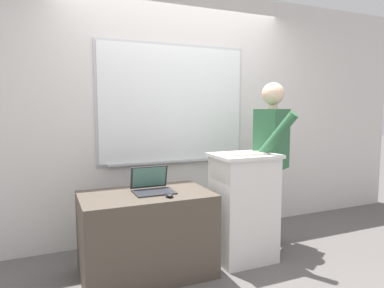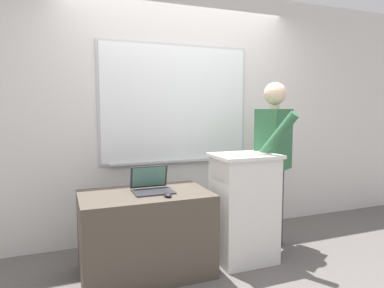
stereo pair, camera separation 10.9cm
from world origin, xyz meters
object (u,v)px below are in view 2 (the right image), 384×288
at_px(lectern_podium, 244,207).
at_px(side_desk, 146,233).
at_px(person_presenter, 274,153).
at_px(wireless_keyboard, 248,154).
at_px(computer_mouse_by_laptop, 168,195).
at_px(laptop, 151,184).

height_order(lectern_podium, side_desk, lectern_podium).
xyz_separation_m(person_presenter, wireless_keyboard, (-0.41, -0.20, 0.04)).
distance_m(person_presenter, wireless_keyboard, 0.46).
bearing_deg(side_desk, lectern_podium, -4.91).
xyz_separation_m(wireless_keyboard, computer_mouse_by_laptop, (-0.77, -0.07, -0.29)).
xyz_separation_m(lectern_podium, wireless_keyboard, (-0.01, -0.06, 0.51)).
height_order(person_presenter, wireless_keyboard, person_presenter).
bearing_deg(laptop, computer_mouse_by_laptop, -74.29).
relative_size(lectern_podium, laptop, 3.00).
relative_size(side_desk, laptop, 3.24).
bearing_deg(computer_mouse_by_laptop, side_desk, 123.97).
xyz_separation_m(side_desk, person_presenter, (1.31, 0.06, 0.61)).
bearing_deg(side_desk, laptop, 37.31).
xyz_separation_m(lectern_podium, side_desk, (-0.91, 0.08, -0.15)).
bearing_deg(side_desk, computer_mouse_by_laptop, -56.03).
xyz_separation_m(person_presenter, laptop, (-1.25, -0.01, -0.21)).
bearing_deg(person_presenter, wireless_keyboard, 172.86).
distance_m(laptop, computer_mouse_by_laptop, 0.26).
bearing_deg(laptop, person_presenter, 0.52).
bearing_deg(computer_mouse_by_laptop, wireless_keyboard, 4.98).
height_order(side_desk, computer_mouse_by_laptop, computer_mouse_by_laptop).
relative_size(side_desk, person_presenter, 0.65).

